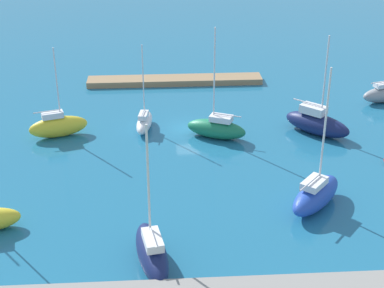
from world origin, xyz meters
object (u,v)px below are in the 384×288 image
(sailboat_navy_by_breakwater, at_px, (152,252))
(sailboat_white_far_north, at_px, (144,122))
(pier_dock, at_px, (175,80))
(sailboat_yellow_off_beacon, at_px, (58,126))
(sailboat_navy_lone_south, at_px, (317,123))
(sailboat_blue_outer_mooring, at_px, (316,194))
(sailboat_green_mid_basin, at_px, (217,128))

(sailboat_navy_by_breakwater, distance_m, sailboat_white_far_north, 23.72)
(pier_dock, height_order, sailboat_white_far_north, sailboat_white_far_north)
(sailboat_navy_by_breakwater, distance_m, sailboat_yellow_off_beacon, 24.51)
(sailboat_white_far_north, distance_m, sailboat_navy_lone_south, 18.24)
(sailboat_yellow_off_beacon, bearing_deg, sailboat_navy_lone_south, -19.56)
(sailboat_blue_outer_mooring, height_order, sailboat_white_far_north, sailboat_blue_outer_mooring)
(pier_dock, xyz_separation_m, sailboat_navy_lone_south, (-14.32, 16.51, 0.86))
(sailboat_yellow_off_beacon, distance_m, sailboat_navy_lone_south, 27.05)
(sailboat_yellow_off_beacon, height_order, sailboat_blue_outer_mooring, sailboat_blue_outer_mooring)
(pier_dock, distance_m, sailboat_navy_lone_south, 21.87)
(sailboat_navy_by_breakwater, distance_m, sailboat_green_mid_basin, 22.23)
(sailboat_green_mid_basin, height_order, sailboat_navy_lone_south, sailboat_green_mid_basin)
(sailboat_navy_by_breakwater, relative_size, sailboat_blue_outer_mooring, 0.90)
(pier_dock, bearing_deg, sailboat_green_mid_basin, 102.41)
(sailboat_green_mid_basin, xyz_separation_m, sailboat_white_far_north, (7.50, -2.52, -0.20))
(sailboat_green_mid_basin, distance_m, sailboat_white_far_north, 7.91)
(pier_dock, xyz_separation_m, sailboat_white_far_north, (3.79, 14.31, 0.51))
(sailboat_yellow_off_beacon, bearing_deg, pier_dock, 33.21)
(sailboat_yellow_off_beacon, distance_m, sailboat_green_mid_basin, 16.47)
(sailboat_blue_outer_mooring, bearing_deg, pier_dock, 59.70)
(sailboat_navy_lone_south, bearing_deg, sailboat_white_far_north, -143.52)
(sailboat_blue_outer_mooring, xyz_separation_m, sailboat_navy_lone_south, (-3.80, -14.36, 0.01))
(sailboat_green_mid_basin, relative_size, sailboat_blue_outer_mooring, 0.96)
(sailboat_green_mid_basin, distance_m, sailboat_blue_outer_mooring, 15.60)
(pier_dock, height_order, sailboat_navy_lone_south, sailboat_navy_lone_south)
(sailboat_navy_by_breakwater, height_order, sailboat_green_mid_basin, sailboat_green_mid_basin)
(sailboat_yellow_off_beacon, height_order, sailboat_green_mid_basin, sailboat_green_mid_basin)
(pier_dock, relative_size, sailboat_blue_outer_mooring, 1.86)
(sailboat_yellow_off_beacon, xyz_separation_m, sailboat_white_far_north, (-8.92, -1.19, -0.32))
(sailboat_green_mid_basin, xyz_separation_m, sailboat_navy_lone_south, (-10.61, -0.33, 0.15))
(pier_dock, height_order, sailboat_blue_outer_mooring, sailboat_blue_outer_mooring)
(sailboat_green_mid_basin, bearing_deg, sailboat_navy_by_breakwater, 96.38)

